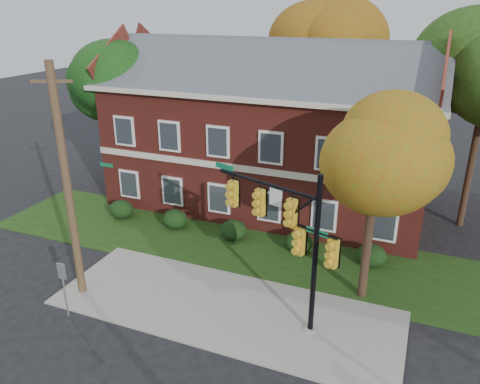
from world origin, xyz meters
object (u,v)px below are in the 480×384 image
at_px(apartment_building, 269,124).
at_px(sign_post, 63,281).
at_px(tree_near_right, 385,145).
at_px(traffic_signal, 290,230).
at_px(hedge_far_right, 371,255).
at_px(tree_left_rear, 115,87).
at_px(tree_far_rear, 326,45).
at_px(hedge_center, 234,230).
at_px(hedge_right, 299,242).
at_px(hedge_left, 175,219).
at_px(utility_pole, 67,185).
at_px(hedge_far_left, 121,209).

distance_m(apartment_building, sign_post, 14.56).
xyz_separation_m(tree_near_right, traffic_signal, (-2.73, -2.56, -2.77)).
bearing_deg(hedge_far_right, tree_left_rear, 166.11).
distance_m(tree_far_rear, traffic_signal, 19.40).
xyz_separation_m(apartment_building, hedge_center, (0.00, -5.25, -4.46)).
distance_m(hedge_center, sign_post, 9.23).
bearing_deg(hedge_center, hedge_right, 0.00).
bearing_deg(tree_far_rear, tree_left_rear, -141.03).
height_order(tree_left_rear, tree_far_rear, tree_far_rear).
relative_size(tree_far_rear, sign_post, 4.83).
xyz_separation_m(hedge_left, tree_near_right, (10.72, -2.83, 6.14)).
bearing_deg(hedge_far_right, hedge_center, 180.00).
relative_size(hedge_center, utility_pole, 0.15).
distance_m(apartment_building, tree_far_rear, 8.84).
bearing_deg(hedge_far_left, tree_near_right, -11.27).
distance_m(hedge_center, traffic_signal, 7.79).
relative_size(tree_left_rear, traffic_signal, 1.41).
bearing_deg(tree_near_right, sign_post, -152.27).
bearing_deg(traffic_signal, apartment_building, 131.74).
bearing_deg(sign_post, apartment_building, 72.55).
distance_m(apartment_building, tree_near_right, 10.97).
distance_m(traffic_signal, sign_post, 8.86).
distance_m(tree_left_rear, sign_post, 14.95).
height_order(tree_near_right, tree_far_rear, tree_far_rear).
height_order(hedge_far_right, traffic_signal, traffic_signal).
height_order(tree_far_rear, utility_pole, tree_far_rear).
relative_size(hedge_right, tree_near_right, 0.16).
relative_size(hedge_far_left, utility_pole, 0.15).
relative_size(hedge_left, sign_post, 0.59).
height_order(apartment_building, tree_near_right, apartment_building).
height_order(hedge_left, hedge_far_right, same).
xyz_separation_m(hedge_far_right, utility_pole, (-11.10, -6.91, 4.36)).
height_order(tree_near_right, traffic_signal, tree_near_right).
relative_size(hedge_center, hedge_far_right, 1.00).
relative_size(hedge_far_left, hedge_far_right, 1.00).
xyz_separation_m(hedge_left, traffic_signal, (8.00, -5.40, 3.37)).
height_order(hedge_far_left, utility_pole, utility_pole).
xyz_separation_m(hedge_center, utility_pole, (-4.10, -6.91, 4.36)).
xyz_separation_m(apartment_building, sign_post, (-3.50, -13.73, -3.37)).
bearing_deg(traffic_signal, tree_far_rear, 118.53).
distance_m(hedge_far_left, sign_post, 9.23).
relative_size(hedge_center, tree_left_rear, 0.16).
xyz_separation_m(hedge_far_left, tree_far_rear, (8.34, 13.09, 8.32)).
relative_size(hedge_far_left, hedge_left, 1.00).
bearing_deg(sign_post, tree_near_right, 24.59).
height_order(hedge_right, hedge_far_right, same).
bearing_deg(tree_near_right, hedge_center, 158.58).
distance_m(utility_pole, sign_post, 3.67).
relative_size(utility_pole, sign_post, 4.04).
height_order(hedge_center, tree_left_rear, tree_left_rear).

